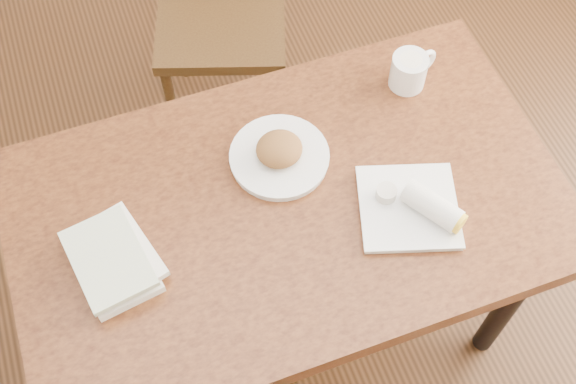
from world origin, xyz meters
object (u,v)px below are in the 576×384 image
object	(u,v)px
plate_scone	(279,154)
table	(288,219)
book_stack	(113,259)
plate_burrito	(416,207)
coffee_mug	(410,70)

from	to	relation	value
plate_scone	table	bearing A→B (deg)	-100.22
book_stack	plate_burrito	bearing A→B (deg)	-8.68
coffee_mug	plate_burrito	size ratio (longest dim) A/B	0.48
table	book_stack	distance (m)	0.44
table	coffee_mug	bearing A→B (deg)	29.36
coffee_mug	plate_burrito	distance (m)	0.39
table	plate_burrito	distance (m)	0.32
plate_scone	coffee_mug	size ratio (longest dim) A/B	1.79
plate_scone	plate_burrito	world-z (taller)	plate_scone
plate_scone	coffee_mug	xyz separation A→B (m)	(0.40, 0.11, 0.03)
table	plate_burrito	bearing A→B (deg)	-24.73
table	book_stack	size ratio (longest dim) A/B	5.08
table	plate_burrito	world-z (taller)	plate_burrito
table	coffee_mug	xyz separation A→B (m)	(0.42, 0.24, 0.13)
table	plate_burrito	xyz separation A→B (m)	(0.27, -0.13, 0.11)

